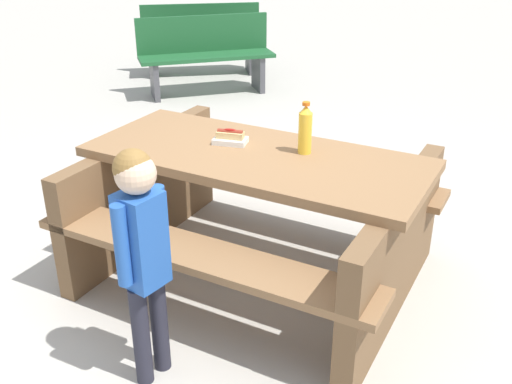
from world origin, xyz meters
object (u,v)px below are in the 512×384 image
object	(u,v)px
hotdog_tray	(230,138)
park_bench_mid	(202,38)
park_bench_near	(206,53)
soda_bottle	(305,130)
child_in_coat	(142,240)
picnic_table	(256,205)

from	to	relation	value
hotdog_tray	park_bench_mid	xyz separation A→B (m)	(3.66, -2.76, -0.33)
park_bench_near	hotdog_tray	bearing A→B (deg)	142.85
soda_bottle	child_in_coat	size ratio (longest dim) A/B	0.25
hotdog_tray	park_bench_mid	size ratio (longest dim) A/B	0.14
hotdog_tray	child_in_coat	bearing A→B (deg)	117.62
picnic_table	park_bench_near	xyz separation A→B (m)	(3.12, -2.21, 0.00)
hotdog_tray	child_in_coat	xyz separation A→B (m)	(-0.46, 0.89, -0.09)
soda_bottle	park_bench_near	bearing A→B (deg)	-31.51
soda_bottle	child_in_coat	distance (m)	1.10
hotdog_tray	park_bench_near	size ratio (longest dim) A/B	0.14
picnic_table	hotdog_tray	bearing A→B (deg)	1.38
child_in_coat	hotdog_tray	bearing A→B (deg)	-62.38
hotdog_tray	park_bench_mid	distance (m)	4.59
picnic_table	child_in_coat	xyz separation A→B (m)	(-0.26, 0.89, 0.25)
child_in_coat	park_bench_mid	size ratio (longest dim) A/B	0.74
child_in_coat	park_bench_near	xyz separation A→B (m)	(3.38, -3.10, -0.24)
child_in_coat	park_bench_near	world-z (taller)	child_in_coat
hotdog_tray	child_in_coat	distance (m)	1.01
soda_bottle	hotdog_tray	size ratio (longest dim) A/B	1.30
soda_bottle	park_bench_near	world-z (taller)	soda_bottle
picnic_table	hotdog_tray	size ratio (longest dim) A/B	10.17
child_in_coat	picnic_table	bearing A→B (deg)	-73.63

